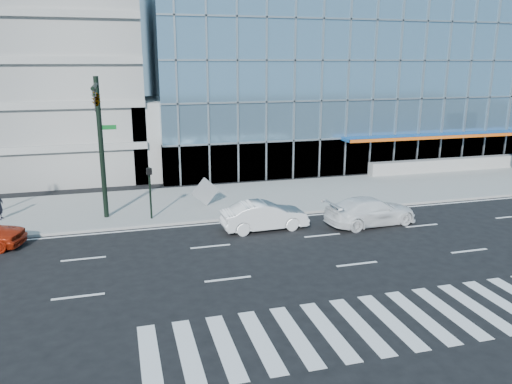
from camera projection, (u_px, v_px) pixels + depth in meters
ground at (322, 235)px, 26.36m from camera, size 160.00×160.00×0.00m
sidewalk at (276, 196)px, 33.79m from camera, size 120.00×8.00×0.15m
theatre_building at (351, 75)px, 52.34m from camera, size 42.00×26.00×15.00m
ramp_block at (169, 136)px, 40.79m from camera, size 6.00×8.00×6.00m
traffic_signal at (98, 115)px, 26.18m from camera, size 1.14×5.74×8.00m
ped_signal_post at (150, 185)px, 28.20m from camera, size 0.30×0.33×3.00m
white_suv at (371, 211)px, 27.98m from camera, size 5.55×2.73×1.55m
white_sedan at (264, 216)px, 27.14m from camera, size 4.77×1.81×1.55m
tilted_panel at (205, 192)px, 31.03m from camera, size 1.82×0.39×1.84m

